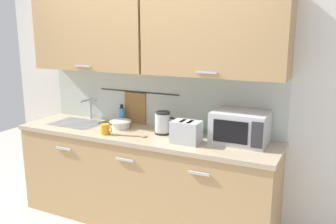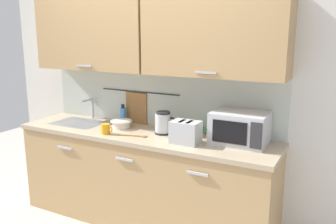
{
  "view_description": "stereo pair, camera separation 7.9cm",
  "coord_description": "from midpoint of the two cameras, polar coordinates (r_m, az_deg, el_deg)",
  "views": [
    {
      "loc": [
        1.64,
        -2.48,
        1.82
      ],
      "look_at": [
        0.25,
        0.33,
        1.12
      ],
      "focal_mm": 38.37,
      "sensor_mm": 36.0,
      "label": 1
    },
    {
      "loc": [
        1.71,
        -2.44,
        1.82
      ],
      "look_at": [
        0.25,
        0.33,
        1.12
      ],
      "focal_mm": 38.37,
      "sensor_mm": 36.0,
      "label": 2
    }
  ],
  "objects": [
    {
      "name": "toaster",
      "position": [
        3.03,
        2.17,
        -3.2
      ],
      "size": [
        0.26,
        0.17,
        0.19
      ],
      "color": "#B7BABF",
      "rests_on": "counter_unit"
    },
    {
      "name": "microwave",
      "position": [
        3.07,
        10.69,
        -2.42
      ],
      "size": [
        0.46,
        0.35,
        0.27
      ],
      "color": "silver",
      "rests_on": "counter_unit"
    },
    {
      "name": "wooden_spoon",
      "position": [
        3.25,
        -5.76,
        -3.82
      ],
      "size": [
        0.27,
        0.1,
        0.01
      ],
      "color": "#9E7042",
      "rests_on": "counter_unit"
    },
    {
      "name": "back_wall_assembly",
      "position": [
        3.44,
        -2.92,
        7.64
      ],
      "size": [
        3.7,
        0.41,
        2.5
      ],
      "color": "silver",
      "rests_on": "ground"
    },
    {
      "name": "electric_kettle",
      "position": [
        3.3,
        -1.42,
        -1.76
      ],
      "size": [
        0.23,
        0.16,
        0.21
      ],
      "color": "black",
      "rests_on": "counter_unit"
    },
    {
      "name": "mug_by_kettle",
      "position": [
        3.31,
        4.23,
        -2.73
      ],
      "size": [
        0.12,
        0.08,
        0.09
      ],
      "color": "green",
      "rests_on": "counter_unit"
    },
    {
      "name": "dish_soap_bottle",
      "position": [
        3.71,
        -7.95,
        -0.51
      ],
      "size": [
        0.06,
        0.06,
        0.2
      ],
      "color": "#3F8CD8",
      "rests_on": "counter_unit"
    },
    {
      "name": "sink_faucet",
      "position": [
        3.95,
        -12.95,
        0.95
      ],
      "size": [
        0.09,
        0.17,
        0.22
      ],
      "color": "#B2B5BA",
      "rests_on": "counter_unit"
    },
    {
      "name": "mug_near_sink",
      "position": [
        3.35,
        -10.59,
        -2.72
      ],
      "size": [
        0.12,
        0.08,
        0.09
      ],
      "color": "orange",
      "rests_on": "counter_unit"
    },
    {
      "name": "mixing_bowl",
      "position": [
        3.54,
        -8.17,
        -1.86
      ],
      "size": [
        0.21,
        0.21,
        0.08
      ],
      "color": "silver",
      "rests_on": "counter_unit"
    },
    {
      "name": "counter_unit",
      "position": [
        3.51,
        -4.74,
        -10.32
      ],
      "size": [
        2.53,
        0.64,
        0.9
      ],
      "color": "tan",
      "rests_on": "ground"
    }
  ]
}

